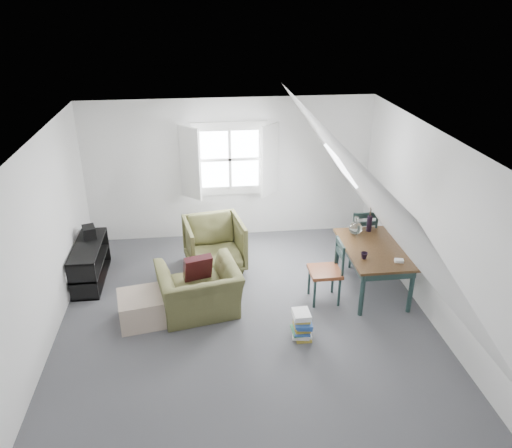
{
  "coord_description": "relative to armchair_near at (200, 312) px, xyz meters",
  "views": [
    {
      "loc": [
        -0.52,
        -5.56,
        4.08
      ],
      "look_at": [
        0.21,
        0.6,
        1.18
      ],
      "focal_mm": 35.0,
      "sensor_mm": 36.0,
      "label": 1
    }
  ],
  "objects": [
    {
      "name": "dining_table",
      "position": [
        2.56,
        0.29,
        0.61
      ],
      "size": [
        0.85,
        1.41,
        0.71
      ],
      "rotation": [
        0.0,
        0.0,
        -0.04
      ],
      "color": "#372211",
      "rests_on": "floor"
    },
    {
      "name": "magazine_stack",
      "position": [
        1.3,
        -0.72,
        0.19
      ],
      "size": [
        0.28,
        0.33,
        0.38
      ],
      "rotation": [
        0.0,
        0.0,
        0.38
      ],
      "color": "#B29933",
      "rests_on": "floor"
    },
    {
      "name": "cup",
      "position": [
        2.31,
        -0.01,
        0.71
      ],
      "size": [
        0.1,
        0.1,
        0.09
      ],
      "primitive_type": "imported",
      "rotation": [
        0.0,
        0.0,
        -0.04
      ],
      "color": "black",
      "rests_on": "dining_table"
    },
    {
      "name": "wall_back",
      "position": [
        0.62,
        2.43,
        1.25
      ],
      "size": [
        5.0,
        0.0,
        5.0
      ],
      "primitive_type": "plane",
      "rotation": [
        1.57,
        0.0,
        0.0
      ],
      "color": "white",
      "rests_on": "ground"
    },
    {
      "name": "dining_chair_far",
      "position": [
        2.63,
        1.11,
        0.51
      ],
      "size": [
        0.46,
        0.46,
        0.98
      ],
      "rotation": [
        0.0,
        0.0,
        3.38
      ],
      "color": "brown",
      "rests_on": "floor"
    },
    {
      "name": "armchair_far",
      "position": [
        0.27,
        1.24,
        0.0
      ],
      "size": [
        1.03,
        1.05,
        0.83
      ],
      "primitive_type": "imported",
      "rotation": [
        0.0,
        0.0,
        0.17
      ],
      "color": "#4E4E27",
      "rests_on": "floor"
    },
    {
      "name": "dining_chair_near",
      "position": [
        1.83,
        0.1,
        0.49
      ],
      "size": [
        0.44,
        0.44,
        0.94
      ],
      "rotation": [
        0.0,
        0.0,
        -1.78
      ],
      "color": "brown",
      "rests_on": "floor"
    },
    {
      "name": "armchair_near",
      "position": [
        0.0,
        0.0,
        0.0
      ],
      "size": [
        1.24,
        1.13,
        0.7
      ],
      "primitive_type": "imported",
      "rotation": [
        0.0,
        0.0,
        3.34
      ],
      "color": "#4E4E27",
      "rests_on": "floor"
    },
    {
      "name": "paper_box",
      "position": [
        2.76,
        -0.16,
        0.72
      ],
      "size": [
        0.13,
        0.1,
        0.04
      ],
      "primitive_type": "cube",
      "rotation": [
        0.0,
        0.0,
        -0.22
      ],
      "color": "white",
      "rests_on": "dining_table"
    },
    {
      "name": "demijohn",
      "position": [
        2.41,
        0.74,
        0.82
      ],
      "size": [
        0.2,
        0.2,
        0.29
      ],
      "rotation": [
        0.0,
        0.0,
        -0.15
      ],
      "color": "silver",
      "rests_on": "dining_table"
    },
    {
      "name": "ceiling",
      "position": [
        0.62,
        -0.32,
        2.5
      ],
      "size": [
        5.5,
        5.5,
        0.0
      ],
      "primitive_type": "plane",
      "rotation": [
        3.14,
        0.0,
        0.0
      ],
      "color": "white",
      "rests_on": "wall_back"
    },
    {
      "name": "wall_front",
      "position": [
        0.62,
        -3.07,
        1.25
      ],
      "size": [
        5.0,
        0.0,
        5.0
      ],
      "primitive_type": "plane",
      "rotation": [
        -1.57,
        0.0,
        0.0
      ],
      "color": "white",
      "rests_on": "ground"
    },
    {
      "name": "electronics_box",
      "position": [
        -1.65,
        1.31,
        0.7
      ],
      "size": [
        0.25,
        0.29,
        0.2
      ],
      "primitive_type": "cube",
      "rotation": [
        0.0,
        0.0,
        0.31
      ],
      "color": "black",
      "rests_on": "media_shelf"
    },
    {
      "name": "throw_pillow",
      "position": [
        -0.0,
        0.15,
        0.62
      ],
      "size": [
        0.43,
        0.32,
        0.4
      ],
      "primitive_type": "cube",
      "rotation": [
        0.31,
        0.0,
        0.29
      ],
      "color": "#380F13",
      "rests_on": "armchair_near"
    },
    {
      "name": "floor",
      "position": [
        0.62,
        -0.32,
        0.0
      ],
      "size": [
        5.5,
        5.5,
        0.0
      ],
      "primitive_type": "plane",
      "color": "#48494D",
      "rests_on": "ground"
    },
    {
      "name": "slope_right",
      "position": [
        2.17,
        -0.32,
        1.78
      ],
      "size": [
        3.19,
        5.5,
        4.48
      ],
      "primitive_type": "plane",
      "rotation": [
        0.0,
        -2.19,
        0.0
      ],
      "color": "white",
      "rests_on": "wall_right"
    },
    {
      "name": "dormer_window",
      "position": [
        0.62,
        2.36,
        1.45
      ],
      "size": [
        1.71,
        0.35,
        1.3
      ],
      "color": "white",
      "rests_on": "wall_back"
    },
    {
      "name": "wall_right",
      "position": [
        3.12,
        -0.32,
        1.25
      ],
      "size": [
        0.0,
        5.5,
        5.5
      ],
      "primitive_type": "plane",
      "rotation": [
        1.57,
        0.0,
        -1.57
      ],
      "color": "white",
      "rests_on": "ground"
    },
    {
      "name": "slope_left",
      "position": [
        -0.93,
        -0.32,
        1.78
      ],
      "size": [
        3.19,
        5.5,
        4.48
      ],
      "primitive_type": "plane",
      "rotation": [
        0.0,
        2.19,
        0.0
      ],
      "color": "white",
      "rests_on": "wall_left"
    },
    {
      "name": "media_shelf",
      "position": [
        -1.65,
        1.02,
        0.28
      ],
      "size": [
        0.4,
        1.2,
        0.62
      ],
      "rotation": [
        0.0,
        0.0,
        -0.07
      ],
      "color": "black",
      "rests_on": "floor"
    },
    {
      "name": "vase_twigs",
      "position": [
        2.66,
        0.84,
        0.84
      ],
      "size": [
        0.08,
        0.09,
        0.62
      ],
      "rotation": [
        0.0,
        0.0,
        0.29
      ],
      "color": "black",
      "rests_on": "dining_table"
    },
    {
      "name": "ottoman",
      "position": [
        -0.78,
        -0.12,
        0.2
      ],
      "size": [
        0.69,
        0.69,
        0.4
      ],
      "primitive_type": "cube",
      "rotation": [
        0.0,
        0.0,
        0.18
      ],
      "color": "tan",
      "rests_on": "floor"
    },
    {
      "name": "wall_left",
      "position": [
        -1.88,
        -0.32,
        1.25
      ],
      "size": [
        0.0,
        5.5,
        5.5
      ],
      "primitive_type": "plane",
      "rotation": [
        1.57,
        0.0,
        1.57
      ],
      "color": "white",
      "rests_on": "ground"
    },
    {
      "name": "skylight",
      "position": [
        2.17,
        0.98,
        1.75
      ],
      "size": [
        0.35,
        0.75,
        0.47
      ],
      "primitive_type": "cube",
      "rotation": [
        0.0,
        0.95,
        0.0
      ],
      "color": "white",
      "rests_on": "slope_right"
    }
  ]
}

